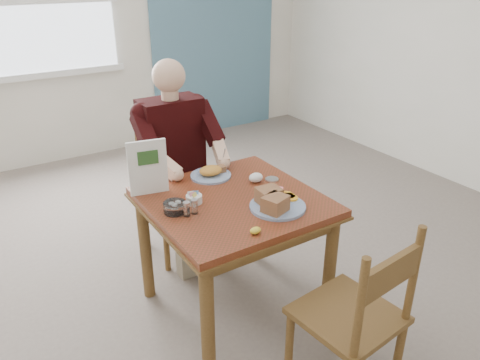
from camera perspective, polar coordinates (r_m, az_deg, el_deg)
floor at (r=2.98m, az=-0.73°, el=-15.16°), size 6.00×6.00×0.00m
wall_back at (r=5.11m, az=-19.84°, el=17.75°), size 5.50×0.00×5.50m
accent_panel at (r=5.68m, az=-3.13°, el=19.69°), size 1.60×0.02×2.80m
lemon_wedge at (r=2.23m, az=1.90°, el=-6.17°), size 0.06×0.05×0.03m
napkin at (r=2.74m, az=1.95°, el=0.30°), size 0.09×0.07×0.05m
metal_dish at (r=2.78m, az=3.91°, el=0.08°), size 0.09×0.09×0.01m
window at (r=4.98m, az=-24.77°, el=19.18°), size 1.72×0.04×1.42m
table at (r=2.61m, az=-0.81°, el=-4.41°), size 0.92×0.92×0.75m
chair_far at (r=3.32m, az=-8.07°, el=-1.07°), size 0.42×0.42×0.95m
chair_near at (r=2.24m, az=13.96°, el=-16.05°), size 0.46×0.46×0.95m
diner at (r=3.11m, az=-7.73°, el=3.82°), size 0.53×0.56×1.39m
near_plate at (r=2.45m, az=4.28°, el=-2.68°), size 0.35×0.35×0.10m
far_plate at (r=2.82m, az=-3.51°, el=0.91°), size 0.28×0.28×0.07m
caddy at (r=2.51m, az=-5.63°, el=-2.31°), size 0.10×0.10×0.06m
shakers at (r=2.39m, az=-6.04°, el=-3.36°), size 0.08×0.04×0.08m
creamer at (r=2.43m, az=-7.96°, el=-3.30°), size 0.16×0.16×0.05m
menu at (r=2.60m, az=-11.16°, el=1.54°), size 0.21×0.06×0.31m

